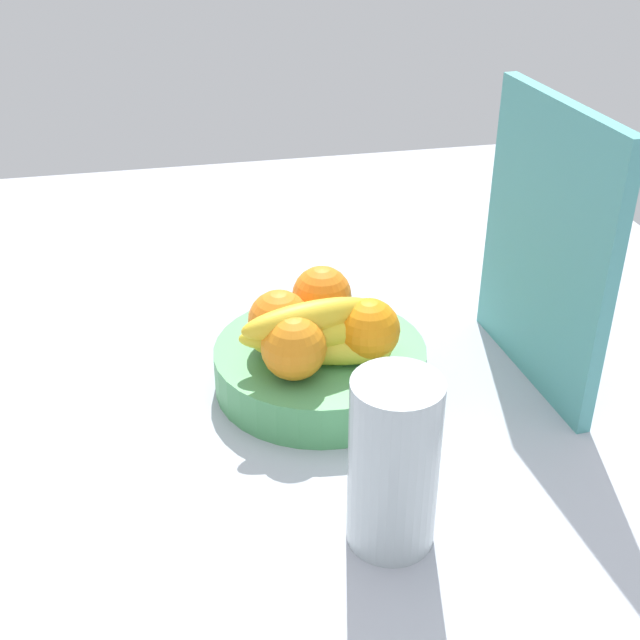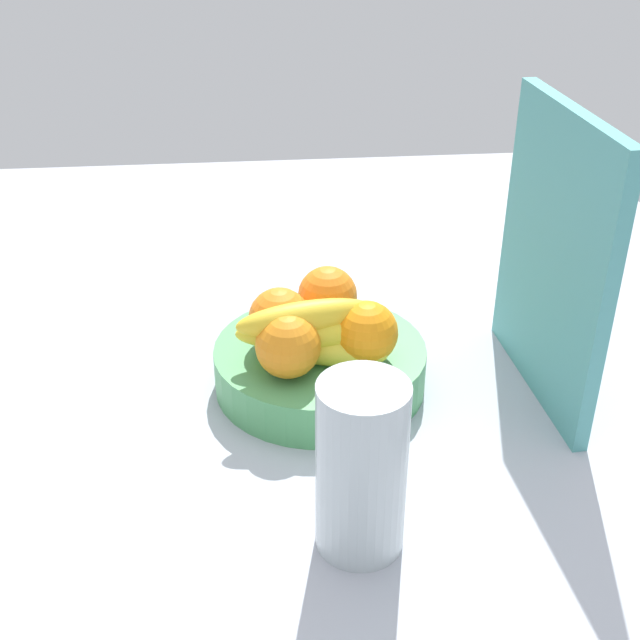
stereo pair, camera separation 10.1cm
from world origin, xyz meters
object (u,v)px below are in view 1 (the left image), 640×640
Objects in this scene: fruit_bowl at (320,366)px; orange_back_left at (368,330)px; cutting_board at (547,249)px; orange_center at (294,348)px; banana_bunch at (313,334)px; thermos_tumbler at (394,464)px; orange_front_left at (322,295)px; orange_front_right at (279,321)px.

orange_back_left reaches higher than fruit_bowl.
orange_center is at bearing -88.85° from cutting_board.
banana_bunch reaches higher than fruit_bowl.
orange_center is at bearing -37.94° from fruit_bowl.
thermos_tumbler is (24.56, 2.81, -0.47)cm from banana_bunch.
fruit_bowl is 3.45× the size of orange_back_left.
thermos_tumbler is at bearing -0.54° from orange_front_left.
cutting_board is at bearing 133.35° from thermos_tumbler.
orange_center is at bearing -165.95° from thermos_tumbler.
orange_back_left is at bearing -92.39° from cutting_board.
cutting_board reaches higher than thermos_tumbler.
fruit_bowl is at bearing 155.49° from banana_bunch.
cutting_board is (2.97, 27.70, 15.17)cm from fruit_bowl.
orange_back_left is (9.77, 3.70, 0.00)cm from orange_front_left.
cutting_board is (9.36, 26.11, 8.43)cm from orange_front_left.
orange_front_right is 5.56cm from banana_bunch.
thermos_tumbler reaches higher than orange_front_right.
thermos_tumbler is at bearing -9.30° from orange_back_left.
fruit_bowl is 8.42cm from orange_front_right.
banana_bunch reaches higher than orange_center.
orange_back_left is 0.41× the size of banana_bunch.
banana_bunch is at bearing -90.17° from orange_back_left.
orange_front_left is 0.41× the size of banana_bunch.
orange_center is 9.86cm from orange_back_left.
orange_front_left is (-6.39, 1.60, 6.73)cm from fruit_bowl.
fruit_bowl is 1.43× the size of thermos_tumbler.
orange_back_left is 6.83cm from banana_bunch.
orange_front_right is 33.97cm from cutting_board.
orange_back_left is at bearing 66.83° from orange_front_right.
cutting_board is (-0.39, 29.24, 8.14)cm from banana_bunch.
banana_bunch reaches higher than orange_front_right.
orange_back_left is 24.86cm from thermos_tumbler.
fruit_bowl is 0.75× the size of cutting_board.
banana_bunch is (-0.02, -6.83, 0.30)cm from orange_back_left.
orange_front_left is 8.48cm from orange_front_right.
cutting_board reaches higher than fruit_bowl.
thermos_tumbler is (34.31, -0.32, -0.17)cm from orange_front_left.
orange_front_left and orange_back_left have the same top height.
fruit_bowl is 31.72cm from cutting_board.
thermos_tumbler is (24.95, -26.43, -8.61)cm from cutting_board.
cutting_board is 37.35cm from thermos_tumbler.
orange_center is at bearing 5.52° from orange_front_right.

